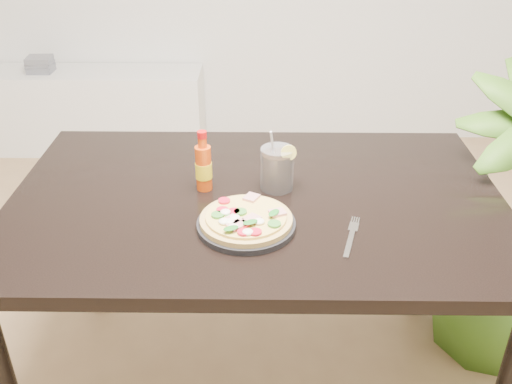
{
  "coord_description": "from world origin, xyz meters",
  "views": [
    {
      "loc": [
        0.28,
        -1.25,
        1.56
      ],
      "look_at": [
        0.26,
        0.03,
        0.83
      ],
      "focal_mm": 40.0,
      "sensor_mm": 36.0,
      "label": 1
    }
  ],
  "objects_px": {
    "dining_table": "(257,220)",
    "pizza": "(245,219)",
    "media_console": "(90,110)",
    "plate": "(246,225)",
    "hot_sauce_bottle": "(204,167)",
    "fork": "(351,235)",
    "cola_cup": "(277,169)"
  },
  "relations": [
    {
      "from": "pizza",
      "to": "fork",
      "type": "bearing_deg",
      "value": -7.27
    },
    {
      "from": "cola_cup",
      "to": "dining_table",
      "type": "bearing_deg",
      "value": -140.61
    },
    {
      "from": "plate",
      "to": "hot_sauce_bottle",
      "type": "distance_m",
      "value": 0.25
    },
    {
      "from": "pizza",
      "to": "plate",
      "type": "bearing_deg",
      "value": 65.31
    },
    {
      "from": "dining_table",
      "to": "fork",
      "type": "relative_size",
      "value": 7.53
    },
    {
      "from": "plate",
      "to": "fork",
      "type": "distance_m",
      "value": 0.27
    },
    {
      "from": "hot_sauce_bottle",
      "to": "plate",
      "type": "bearing_deg",
      "value": -58.23
    },
    {
      "from": "pizza",
      "to": "media_console",
      "type": "bearing_deg",
      "value": 116.38
    },
    {
      "from": "plate",
      "to": "hot_sauce_bottle",
      "type": "xyz_separation_m",
      "value": [
        -0.13,
        0.2,
        0.06
      ]
    },
    {
      "from": "pizza",
      "to": "cola_cup",
      "type": "distance_m",
      "value": 0.23
    },
    {
      "from": "dining_table",
      "to": "cola_cup",
      "type": "xyz_separation_m",
      "value": [
        0.06,
        0.05,
        0.14
      ]
    },
    {
      "from": "plate",
      "to": "hot_sauce_bottle",
      "type": "height_order",
      "value": "hot_sauce_bottle"
    },
    {
      "from": "pizza",
      "to": "media_console",
      "type": "distance_m",
      "value": 2.39
    },
    {
      "from": "plate",
      "to": "media_console",
      "type": "height_order",
      "value": "plate"
    },
    {
      "from": "hot_sauce_bottle",
      "to": "dining_table",
      "type": "bearing_deg",
      "value": -14.56
    },
    {
      "from": "plate",
      "to": "media_console",
      "type": "xyz_separation_m",
      "value": [
        -1.04,
        2.09,
        -0.51
      ]
    },
    {
      "from": "pizza",
      "to": "media_console",
      "type": "height_order",
      "value": "pizza"
    },
    {
      "from": "dining_table",
      "to": "hot_sauce_bottle",
      "type": "relative_size",
      "value": 7.76
    },
    {
      "from": "plate",
      "to": "cola_cup",
      "type": "relative_size",
      "value": 1.38
    },
    {
      "from": "media_console",
      "to": "dining_table",
      "type": "bearing_deg",
      "value": -61.04
    },
    {
      "from": "media_console",
      "to": "pizza",
      "type": "bearing_deg",
      "value": -63.62
    },
    {
      "from": "cola_cup",
      "to": "media_console",
      "type": "relative_size",
      "value": 0.13
    },
    {
      "from": "cola_cup",
      "to": "hot_sauce_bottle",
      "type": "bearing_deg",
      "value": -177.68
    },
    {
      "from": "cola_cup",
      "to": "fork",
      "type": "bearing_deg",
      "value": -53.67
    },
    {
      "from": "dining_table",
      "to": "pizza",
      "type": "height_order",
      "value": "pizza"
    },
    {
      "from": "fork",
      "to": "pizza",
      "type": "bearing_deg",
      "value": -171.89
    },
    {
      "from": "dining_table",
      "to": "hot_sauce_bottle",
      "type": "xyz_separation_m",
      "value": [
        -0.15,
        0.04,
        0.15
      ]
    },
    {
      "from": "dining_table",
      "to": "plate",
      "type": "xyz_separation_m",
      "value": [
        -0.02,
        -0.17,
        0.09
      ]
    },
    {
      "from": "fork",
      "to": "media_console",
      "type": "relative_size",
      "value": 0.13
    },
    {
      "from": "dining_table",
      "to": "media_console",
      "type": "bearing_deg",
      "value": 118.96
    },
    {
      "from": "fork",
      "to": "plate",
      "type": "bearing_deg",
      "value": -172.66
    },
    {
      "from": "plate",
      "to": "media_console",
      "type": "bearing_deg",
      "value": 116.46
    }
  ]
}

